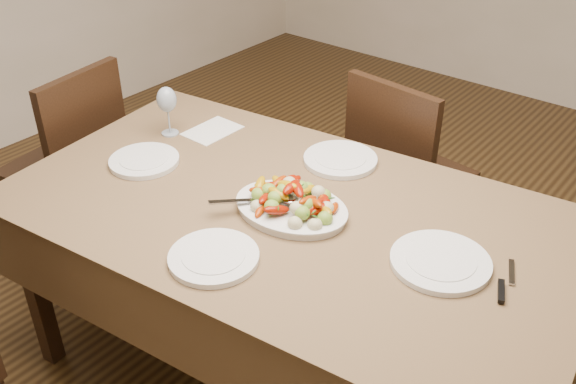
% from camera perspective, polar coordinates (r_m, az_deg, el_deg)
% --- Properties ---
extents(floor, '(6.00, 6.00, 0.00)m').
position_cam_1_polar(floor, '(2.59, 1.05, -14.76)').
color(floor, '#3A2712').
rests_on(floor, ground).
extents(dining_table, '(1.95, 1.25, 0.76)m').
position_cam_1_polar(dining_table, '(2.28, -0.00, -9.39)').
color(dining_table, brown).
rests_on(dining_table, ground).
extents(chair_far, '(0.46, 0.46, 0.95)m').
position_cam_1_polar(chair_far, '(2.82, 10.92, 1.47)').
color(chair_far, black).
rests_on(chair_far, ground).
extents(chair_left, '(0.48, 0.48, 0.95)m').
position_cam_1_polar(chair_left, '(3.00, -19.34, 2.16)').
color(chair_left, black).
rests_on(chair_left, ground).
extents(serving_platter, '(0.39, 0.31, 0.02)m').
position_cam_1_polar(serving_platter, '(2.02, 0.28, -1.59)').
color(serving_platter, white).
rests_on(serving_platter, dining_table).
extents(roasted_vegetables, '(0.32, 0.23, 0.09)m').
position_cam_1_polar(roasted_vegetables, '(1.99, 0.29, -0.23)').
color(roasted_vegetables, '#801102').
rests_on(roasted_vegetables, serving_platter).
extents(serving_spoon, '(0.26, 0.22, 0.03)m').
position_cam_1_polar(serving_spoon, '(2.00, -1.86, -0.66)').
color(serving_spoon, '#9EA0A8').
rests_on(serving_spoon, serving_platter).
extents(plate_left, '(0.25, 0.25, 0.02)m').
position_cam_1_polar(plate_left, '(2.34, -12.66, 2.71)').
color(plate_left, white).
rests_on(plate_left, dining_table).
extents(plate_right, '(0.28, 0.28, 0.02)m').
position_cam_1_polar(plate_right, '(1.86, 13.39, -6.07)').
color(plate_right, white).
rests_on(plate_right, dining_table).
extents(plate_far, '(0.26, 0.26, 0.02)m').
position_cam_1_polar(plate_far, '(2.30, 4.67, 2.88)').
color(plate_far, white).
rests_on(plate_far, dining_table).
extents(plate_near, '(0.26, 0.26, 0.02)m').
position_cam_1_polar(plate_near, '(1.84, -6.62, -5.80)').
color(plate_near, white).
rests_on(plate_near, dining_table).
extents(wine_glass, '(0.08, 0.08, 0.20)m').
position_cam_1_polar(wine_glass, '(2.49, -10.65, 7.21)').
color(wine_glass, '#8C99A5').
rests_on(wine_glass, dining_table).
extents(menu_card, '(0.15, 0.21, 0.00)m').
position_cam_1_polar(menu_card, '(2.53, -6.74, 5.44)').
color(menu_card, silver).
rests_on(menu_card, dining_table).
extents(table_knife, '(0.09, 0.19, 0.01)m').
position_cam_1_polar(table_knife, '(1.84, 18.79, -7.67)').
color(table_knife, '#9EA0A8').
rests_on(table_knife, dining_table).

